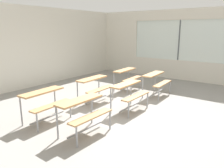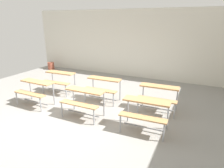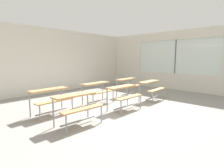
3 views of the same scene
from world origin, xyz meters
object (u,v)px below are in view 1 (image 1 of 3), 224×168
(desk_bench_r0c0, at_px, (84,108))
(desk_bench_r1c0, at_px, (45,99))
(desk_bench_r0c1, at_px, (129,90))
(desk_bench_r1c2, at_px, (127,75))
(desk_bench_r0c2, at_px, (157,79))
(desk_bench_r1c1, at_px, (95,84))

(desk_bench_r0c0, relative_size, desk_bench_r1c0, 0.99)
(desk_bench_r0c1, distance_m, desk_bench_r1c0, 2.17)
(desk_bench_r1c2, bearing_deg, desk_bench_r0c2, -94.31)
(desk_bench_r0c1, relative_size, desk_bench_r1c0, 0.98)
(desk_bench_r0c1, relative_size, desk_bench_r1c1, 0.99)
(desk_bench_r0c2, height_order, desk_bench_r1c0, same)
(desk_bench_r1c1, distance_m, desk_bench_r1c2, 1.79)
(desk_bench_r1c2, bearing_deg, desk_bench_r0c1, -148.07)
(desk_bench_r0c0, bearing_deg, desk_bench_r0c1, 0.92)
(desk_bench_r1c1, height_order, desk_bench_r1c2, same)
(desk_bench_r0c0, distance_m, desk_bench_r1c1, 2.09)
(desk_bench_r0c0, height_order, desk_bench_r0c2, same)
(desk_bench_r1c0, height_order, desk_bench_r1c1, same)
(desk_bench_r0c2, distance_m, desk_bench_r1c2, 1.17)
(desk_bench_r0c0, xyz_separation_m, desk_bench_r1c1, (1.73, 1.18, 0.00))
(desk_bench_r0c0, relative_size, desk_bench_r1c1, 1.00)
(desk_bench_r0c0, distance_m, desk_bench_r1c2, 3.71)
(desk_bench_r0c2, bearing_deg, desk_bench_r0c0, 177.54)
(desk_bench_r0c2, xyz_separation_m, desk_bench_r1c0, (-3.53, 1.17, 0.00))
(desk_bench_r0c2, bearing_deg, desk_bench_r1c2, 85.24)
(desk_bench_r1c0, xyz_separation_m, desk_bench_r1c2, (3.58, 0.00, 0.00))
(desk_bench_r0c1, distance_m, desk_bench_r1c1, 1.19)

